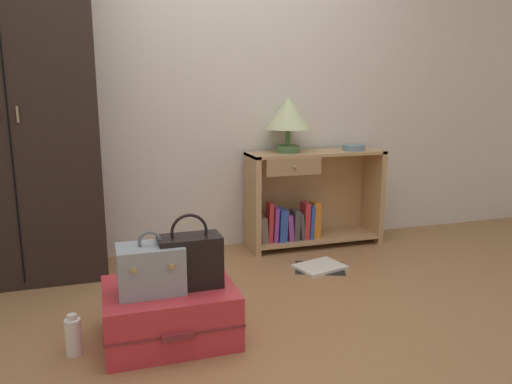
{
  "coord_description": "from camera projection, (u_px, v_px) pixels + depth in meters",
  "views": [
    {
      "loc": [
        -0.67,
        -2.06,
        1.18
      ],
      "look_at": [
        0.22,
        0.76,
        0.55
      ],
      "focal_mm": 34.95,
      "sensor_mm": 36.0,
      "label": 1
    }
  ],
  "objects": [
    {
      "name": "ground_plane",
      "position": [
        260.0,
        340.0,
        2.36
      ],
      "size": [
        9.0,
        9.0,
        0.0
      ],
      "primitive_type": "plane",
      "color": "#9E7047"
    },
    {
      "name": "train_case",
      "position": [
        151.0,
        269.0,
        2.25
      ],
      "size": [
        0.3,
        0.21,
        0.29
      ],
      "color": "#8E99A3",
      "rests_on": "suitcase_large"
    },
    {
      "name": "table_lamp",
      "position": [
        288.0,
        115.0,
        3.56
      ],
      "size": [
        0.32,
        0.32,
        0.39
      ],
      "color": "#4C7542",
      "rests_on": "bookshelf"
    },
    {
      "name": "bookshelf",
      "position": [
        308.0,
        201.0,
        3.73
      ],
      "size": [
        1.02,
        0.32,
        0.71
      ],
      "color": "tan",
      "rests_on": "ground_plane"
    },
    {
      "name": "handbag",
      "position": [
        190.0,
        260.0,
        2.32
      ],
      "size": [
        0.29,
        0.16,
        0.35
      ],
      "color": "black",
      "rests_on": "suitcase_large"
    },
    {
      "name": "back_wall",
      "position": [
        194.0,
        69.0,
        3.49
      ],
      "size": [
        6.4,
        0.1,
        2.6
      ],
      "primitive_type": "cube",
      "color": "silver",
      "rests_on": "ground_plane"
    },
    {
      "name": "suitcase_large",
      "position": [
        170.0,
        312.0,
        2.36
      ],
      "size": [
        0.61,
        0.51,
        0.26
      ],
      "color": "#D1333D",
      "rests_on": "ground_plane"
    },
    {
      "name": "wardrobe",
      "position": [
        14.0,
        112.0,
        2.94
      ],
      "size": [
        0.95,
        0.47,
        2.06
      ],
      "color": "black",
      "rests_on": "ground_plane"
    },
    {
      "name": "open_book_on_floor",
      "position": [
        320.0,
        267.0,
        3.29
      ],
      "size": [
        0.39,
        0.35,
        0.02
      ],
      "color": "white",
      "rests_on": "ground_plane"
    },
    {
      "name": "bottle",
      "position": [
        73.0,
        336.0,
        2.22
      ],
      "size": [
        0.07,
        0.07,
        0.19
      ],
      "color": "white",
      "rests_on": "ground_plane"
    },
    {
      "name": "bowl",
      "position": [
        353.0,
        147.0,
        3.72
      ],
      "size": [
        0.17,
        0.17,
        0.04
      ],
      "primitive_type": "cylinder",
      "color": "slate",
      "rests_on": "bookshelf"
    }
  ]
}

